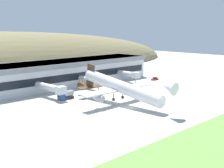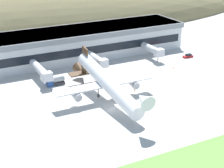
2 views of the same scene
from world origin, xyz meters
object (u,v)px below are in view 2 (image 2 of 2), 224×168
(terminal_building, at_px, (82,41))
(jetway_1, at_px, (97,59))
(jetway_0, at_px, (41,70))
(traffic_cone_0, at_px, (174,68))
(service_car_0, at_px, (188,56))
(jetway_2, at_px, (153,50))
(traffic_cone_1, at_px, (134,90))
(cargo_airplane, at_px, (106,83))
(fuel_truck, at_px, (55,81))

(terminal_building, bearing_deg, jetway_1, -95.07)
(jetway_0, relative_size, traffic_cone_0, 30.03)
(terminal_building, bearing_deg, traffic_cone_0, -50.70)
(jetway_0, distance_m, service_car_0, 60.68)
(jetway_2, bearing_deg, traffic_cone_0, -85.48)
(terminal_building, height_order, traffic_cone_1, terminal_building)
(jetway_2, relative_size, cargo_airplane, 0.29)
(terminal_building, height_order, fuel_truck, terminal_building)
(jetway_1, relative_size, traffic_cone_1, 24.09)
(terminal_building, bearing_deg, fuel_truck, -129.75)
(fuel_truck, bearing_deg, jetway_0, 122.01)
(cargo_airplane, xyz_separation_m, service_car_0, (47.93, 21.62, -5.26))
(jetway_2, relative_size, traffic_cone_0, 22.36)
(jetway_1, xyz_separation_m, fuel_truck, (-18.66, -6.85, -2.50))
(jetway_1, bearing_deg, jetway_2, 1.24)
(traffic_cone_1, bearing_deg, jetway_0, 138.25)
(fuel_truck, xyz_separation_m, traffic_cone_1, (20.84, -16.37, -1.21))
(jetway_0, height_order, fuel_truck, jetway_0)
(jetway_1, distance_m, traffic_cone_1, 23.62)
(cargo_airplane, distance_m, service_car_0, 52.84)
(service_car_0, bearing_deg, jetway_1, 173.85)
(jetway_0, bearing_deg, traffic_cone_0, -12.20)
(jetway_1, height_order, cargo_airplane, cargo_airplane)
(terminal_building, relative_size, cargo_airplane, 1.90)
(cargo_airplane, relative_size, traffic_cone_1, 78.19)
(terminal_building, relative_size, jetway_2, 6.65)
(jetway_0, bearing_deg, fuel_truck, -57.99)
(jetway_0, distance_m, traffic_cone_0, 48.77)
(jetway_1, bearing_deg, terminal_building, 84.93)
(terminal_building, xyz_separation_m, jetway_0, (-23.36, -19.26, -2.39))
(jetway_0, xyz_separation_m, cargo_airplane, (12.61, -23.99, 1.87))
(jetway_0, height_order, jetway_2, same)
(jetway_1, distance_m, service_car_0, 39.10)
(jetway_1, height_order, traffic_cone_0, jetway_1)
(terminal_building, height_order, jetway_1, terminal_building)
(jetway_2, bearing_deg, jetway_0, -177.11)
(service_car_0, distance_m, fuel_truck, 57.46)
(jetway_0, height_order, jetway_1, same)
(jetway_2, height_order, fuel_truck, jetway_2)
(jetway_0, bearing_deg, service_car_0, -2.24)
(fuel_truck, bearing_deg, jetway_1, 20.17)
(jetway_1, bearing_deg, traffic_cone_0, -25.17)
(traffic_cone_0, bearing_deg, jetway_2, 94.52)
(traffic_cone_0, distance_m, traffic_cone_1, 26.04)
(jetway_0, bearing_deg, jetway_1, 4.75)
(jetway_1, bearing_deg, traffic_cone_1, -84.64)
(terminal_building, distance_m, traffic_cone_0, 38.65)
(terminal_building, height_order, service_car_0, terminal_building)
(service_car_0, bearing_deg, traffic_cone_1, -152.48)
(jetway_1, bearing_deg, jetway_0, -175.25)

